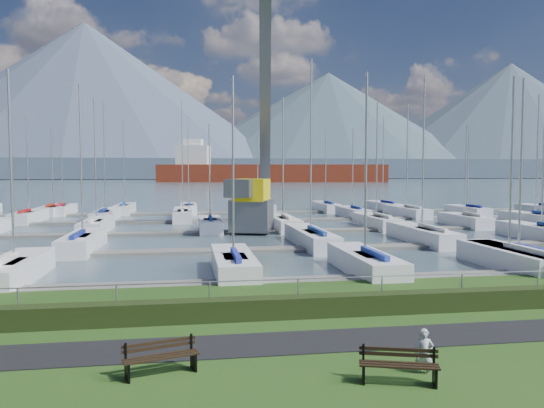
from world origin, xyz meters
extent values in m
cube|color=black|center=(0.00, -3.00, 0.01)|extent=(160.00, 2.00, 0.04)
cube|color=#425761|center=(0.00, 260.00, -0.40)|extent=(800.00, 540.00, 0.20)
cube|color=black|center=(0.00, -0.40, 0.35)|extent=(80.00, 0.70, 0.70)
cylinder|color=gray|center=(0.00, 0.00, 1.20)|extent=(80.00, 0.04, 0.04)
cube|color=#49586A|center=(0.00, 330.00, 6.00)|extent=(900.00, 80.00, 12.00)
cone|color=#49556C|center=(-80.00, 400.00, 57.50)|extent=(340.00, 340.00, 115.00)
cone|color=#41535F|center=(110.00, 410.00, 42.50)|extent=(300.00, 300.00, 85.00)
cone|color=#41505F|center=(280.00, 420.00, 50.00)|extent=(320.00, 320.00, 100.00)
cube|color=slate|center=(0.00, 6.00, -0.22)|extent=(90.00, 1.60, 0.25)
cube|color=slate|center=(0.00, 16.00, -0.22)|extent=(90.00, 1.60, 0.25)
cube|color=gray|center=(0.00, 26.00, -0.22)|extent=(90.00, 1.60, 0.25)
cube|color=slate|center=(0.00, 36.00, -0.22)|extent=(90.00, 1.60, 0.25)
cube|color=gray|center=(0.00, 46.00, -0.22)|extent=(90.00, 1.60, 0.25)
cube|color=black|center=(-6.11, -5.05, 0.23)|extent=(0.17, 0.40, 0.45)
cube|color=black|center=(-6.16, -4.88, 0.65)|extent=(0.06, 0.06, 0.40)
cube|color=black|center=(-4.58, -4.59, 0.23)|extent=(0.17, 0.40, 0.45)
cube|color=black|center=(-4.63, -4.42, 0.65)|extent=(0.06, 0.06, 0.40)
cube|color=black|center=(-5.30, -4.97, 0.45)|extent=(1.75, 0.61, 0.04)
cube|color=black|center=(-5.35, -4.82, 0.45)|extent=(1.75, 0.61, 0.04)
cube|color=black|center=(-5.39, -4.68, 0.45)|extent=(1.75, 0.61, 0.04)
cube|color=black|center=(-5.40, -4.63, 0.62)|extent=(1.74, 0.56, 0.08)
cube|color=black|center=(-5.40, -4.63, 0.74)|extent=(1.74, 0.56, 0.08)
cube|color=black|center=(-0.70, -5.99, 0.23)|extent=(0.17, 0.40, 0.45)
cube|color=black|center=(-0.65, -5.81, 0.65)|extent=(0.06, 0.06, 0.40)
cube|color=black|center=(0.83, -6.45, 0.23)|extent=(0.17, 0.40, 0.45)
cube|color=black|center=(0.88, -6.28, 0.65)|extent=(0.06, 0.06, 0.40)
cube|color=black|center=(0.02, -6.36, 0.45)|extent=(1.75, 0.62, 0.04)
cube|color=black|center=(0.06, -6.22, 0.45)|extent=(1.75, 0.62, 0.04)
cube|color=black|center=(0.10, -6.08, 0.45)|extent=(1.75, 0.62, 0.04)
cube|color=black|center=(0.12, -6.03, 0.62)|extent=(1.73, 0.56, 0.08)
cube|color=black|center=(0.12, -6.03, 0.74)|extent=(1.73, 0.56, 0.08)
imported|color=#BABAC1|center=(0.92, -5.70, 0.62)|extent=(0.52, 0.43, 1.24)
cube|color=slate|center=(0.47, 25.77, 1.20)|extent=(4.03, 4.03, 2.60)
cube|color=yellow|center=(0.47, 25.77, 3.30)|extent=(3.52, 4.04, 1.80)
cube|color=#57595F|center=(2.27, 30.27, 12.30)|extent=(2.55, 11.25, 19.89)
cube|color=#585A5F|center=(-0.73, 23.77, 3.50)|extent=(2.58, 2.71, 1.40)
cube|color=maroon|center=(32.94, 220.19, 2.50)|extent=(103.43, 34.54, 10.00)
cube|color=silver|center=(-2.22, 226.06, 10.00)|extent=(16.12, 16.12, 12.00)
cube|color=silver|center=(-2.22, 226.06, 17.00)|extent=(9.21, 9.21, 4.00)
camera|label=1|loc=(-4.66, -17.48, 4.90)|focal=35.00mm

